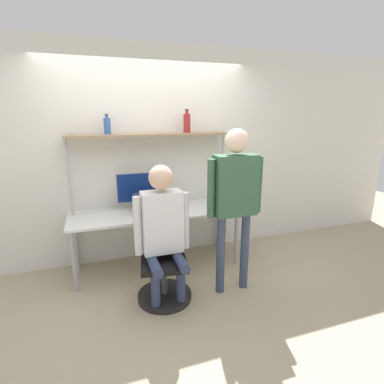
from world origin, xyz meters
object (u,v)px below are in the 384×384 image
(laptop, at_px, (149,209))
(person_seated, at_px, (163,224))
(bottle_red, at_px, (187,123))
(office_chair, at_px, (164,273))
(bottle_blue, at_px, (107,126))
(monitor, at_px, (137,190))
(cell_phone, at_px, (172,213))
(person_standing, at_px, (235,190))

(laptop, bearing_deg, person_seated, -88.10)
(laptop, xyz_separation_m, bottle_red, (0.57, 0.28, 0.97))
(office_chair, distance_m, bottle_red, 1.81)
(office_chair, xyz_separation_m, bottle_blue, (-0.41, 0.87, 1.48))
(monitor, relative_size, bottle_blue, 2.16)
(monitor, distance_m, bottle_red, 1.03)
(cell_phone, relative_size, person_standing, 0.09)
(bottle_red, bearing_deg, monitor, -177.29)
(office_chair, xyz_separation_m, person_standing, (0.74, -0.11, 0.86))
(cell_phone, distance_m, office_chair, 0.74)
(monitor, distance_m, laptop, 0.32)
(monitor, distance_m, office_chair, 1.10)
(person_seated, bearing_deg, cell_phone, 67.23)
(laptop, distance_m, person_standing, 1.08)
(bottle_red, bearing_deg, person_seated, -120.97)
(bottle_blue, bearing_deg, monitor, -6.07)
(monitor, bearing_deg, person_standing, -47.73)
(monitor, relative_size, cell_phone, 3.26)
(laptop, height_order, cell_phone, laptop)
(laptop, height_order, office_chair, laptop)
(monitor, distance_m, person_standing, 1.28)
(laptop, bearing_deg, office_chair, -87.26)
(office_chair, bearing_deg, person_seated, -99.51)
(cell_phone, xyz_separation_m, person_seated, (-0.24, -0.57, 0.10))
(bottle_blue, bearing_deg, office_chair, -64.41)
(person_standing, bearing_deg, person_seated, 175.05)
(cell_phone, bearing_deg, person_seated, -112.77)
(office_chair, relative_size, bottle_blue, 3.93)
(cell_phone, bearing_deg, bottle_red, 47.85)
(cell_phone, xyz_separation_m, bottle_blue, (-0.65, 0.34, 1.01))
(cell_phone, distance_m, bottle_red, 1.13)
(monitor, height_order, person_seated, person_seated)
(bottle_blue, distance_m, bottle_red, 0.95)
(person_standing, bearing_deg, bottle_blue, 139.76)
(office_chair, bearing_deg, laptop, 92.74)
(person_seated, relative_size, bottle_blue, 6.23)
(monitor, distance_m, bottle_blue, 0.83)
(person_seated, relative_size, bottle_red, 4.98)
(person_seated, distance_m, person_standing, 0.80)
(laptop, bearing_deg, bottle_red, 26.57)
(person_standing, bearing_deg, cell_phone, 128.36)
(person_seated, bearing_deg, office_chair, 80.49)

